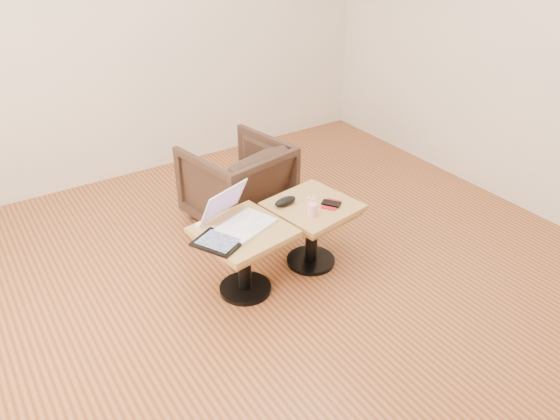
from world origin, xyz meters
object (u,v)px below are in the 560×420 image
side_table_right (312,219)px  armchair (237,182)px  striped_cup (312,210)px  laptop (238,218)px  side_table_left (244,245)px

side_table_right → armchair: (-0.12, 0.79, -0.03)m
striped_cup → armchair: bearing=92.1°
side_table_right → striped_cup: striped_cup is taller
side_table_right → laptop: (-0.52, 0.05, 0.16)m
side_table_left → striped_cup: striped_cup is taller
side_table_right → laptop: size_ratio=1.34×
side_table_left → laptop: 0.17m
side_table_left → armchair: size_ratio=0.85×
laptop → armchair: 0.86m
striped_cup → armchair: size_ratio=0.12×
side_table_right → striped_cup: 0.21m
side_table_left → armchair: armchair is taller
side_table_left → striped_cup: (0.44, -0.09, 0.16)m
laptop → armchair: laptop is taller
armchair → side_table_left: bearing=52.1°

